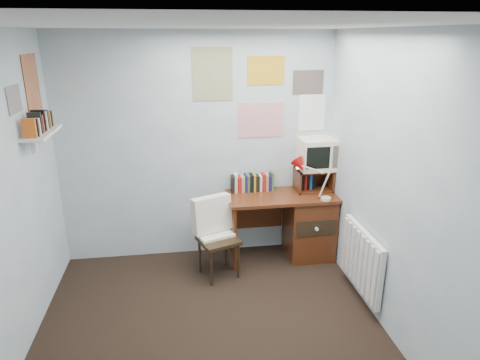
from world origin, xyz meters
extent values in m
plane|color=black|center=(0.00, 0.00, 0.00)|extent=(3.50, 3.50, 0.00)
cube|color=silver|center=(0.00, 1.75, 1.25)|extent=(3.00, 0.02, 2.50)
cube|color=silver|center=(1.50, 0.00, 1.25)|extent=(0.02, 3.50, 2.50)
cube|color=white|center=(0.00, 0.00, 2.50)|extent=(3.00, 3.50, 0.02)
cube|color=#5F2C15|center=(0.90, 1.48, 0.74)|extent=(1.20, 0.55, 0.03)
cube|color=#5F2C15|center=(1.23, 1.48, 0.36)|extent=(0.50, 0.50, 0.72)
cylinder|color=#5F2C15|center=(0.34, 1.24, 0.36)|extent=(0.04, 0.04, 0.72)
cylinder|color=#5F2C15|center=(0.34, 1.71, 0.36)|extent=(0.04, 0.04, 0.72)
cube|color=#5F2C15|center=(0.65, 1.73, 0.42)|extent=(0.64, 0.02, 0.30)
cube|color=black|center=(0.16, 1.18, 0.41)|extent=(0.53, 0.52, 0.82)
cube|color=#B30B0D|center=(1.33, 1.26, 0.96)|extent=(0.31, 0.27, 0.40)
cube|color=#5F2C15|center=(1.29, 1.59, 0.89)|extent=(0.40, 0.30, 0.25)
cube|color=#EEE4C7|center=(1.32, 1.61, 1.20)|extent=(0.41, 0.38, 0.38)
cube|color=#5F2C15|center=(0.66, 1.66, 0.87)|extent=(0.60, 0.14, 0.22)
cube|color=white|center=(1.46, 0.55, 0.42)|extent=(0.09, 0.80, 0.60)
cube|color=white|center=(-1.40, 1.10, 1.62)|extent=(0.20, 0.62, 0.24)
cube|color=white|center=(0.70, 1.74, 1.85)|extent=(1.20, 0.01, 0.90)
cube|color=white|center=(-1.49, 1.10, 2.00)|extent=(0.01, 0.70, 0.60)
camera|label=1|loc=(-0.21, -2.83, 2.45)|focal=32.00mm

